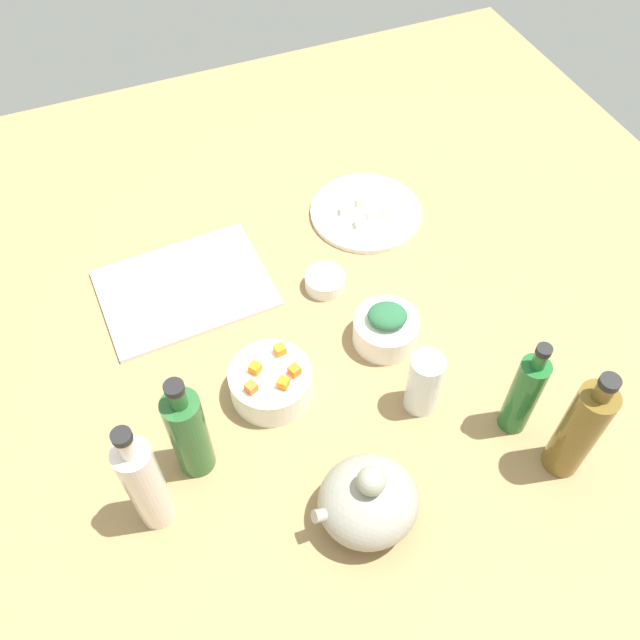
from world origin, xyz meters
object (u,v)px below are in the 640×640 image
bowl_small_side (325,281)px  bottle_0 (524,394)px  bowl_carrots (271,383)px  drinking_glass_0 (424,383)px  plate_tofu (366,212)px  bottle_3 (189,433)px  teapot (368,501)px  cutting_board (185,288)px  bowl_greens (386,330)px  bottle_2 (579,430)px  bottle_1 (145,483)px

bowl_small_side → bottle_0: bottle_0 is taller
bowl_carrots → drinking_glass_0: size_ratio=1.10×
plate_tofu → bottle_3: bottle_3 is taller
plate_tofu → bottle_3: (51.00, 43.52, 9.52)cm
bottle_3 → drinking_glass_0: bottle_3 is taller
teapot → cutting_board: bearing=-75.9°
bowl_greens → bottle_2: 38.61cm
bowl_small_side → bottle_1: 55.33cm
plate_tofu → bottle_1: bearing=40.1°
bowl_greens → drinking_glass_0: bearing=88.8°
plate_tofu → bottle_0: bottle_0 is taller
bowl_carrots → teapot: bearing=102.8°
teapot → bottle_2: (-33.94, 3.85, 5.27)cm
bottle_1 → drinking_glass_0: (-47.88, -2.20, -4.55)cm
bowl_greens → bottle_1: size_ratio=0.47×
bowl_greens → plate_tofu: bearing=-108.7°
bowl_greens → bottle_1: (48.20, 17.25, 8.24)cm
bowl_small_side → teapot: bearing=75.2°
bowl_carrots → teapot: 28.11cm
bowl_carrots → bowl_greens: bearing=-173.0°
bowl_greens → bottle_0: bearing=117.4°
bowl_small_side → bottle_2: 55.85cm
cutting_board → drinking_glass_0: bearing=127.4°
cutting_board → bottle_1: 47.75cm
bowl_small_side → bottle_2: size_ratio=0.32×
bowl_carrots → drinking_glass_0: 26.76cm
bottle_1 → drinking_glass_0: 48.15cm
bowl_small_side → bottle_1: size_ratio=0.31×
teapot → bottle_2: bottle_2 is taller
plate_tofu → bowl_small_side: bowl_small_side is taller
bowl_small_side → bottle_2: bottle_2 is taller
bowl_carrots → bottle_2: size_ratio=0.57×
bowl_greens → bottle_3: size_ratio=0.51×
cutting_board → plate_tofu: bearing=-171.9°
drinking_glass_0 → bottle_1: bearing=2.6°
plate_tofu → bottle_1: 78.05cm
cutting_board → bottle_0: bearing=131.3°
bottle_3 → plate_tofu: bearing=-139.5°
cutting_board → plate_tofu: 43.38cm
plate_tofu → teapot: size_ratio=1.42×
plate_tofu → bottle_3: 67.72cm
bottle_0 → drinking_glass_0: (13.06, -9.53, -2.87)cm
bowl_carrots → bottle_3: (16.08, 8.05, 6.99)cm
bowl_carrots → bottle_1: bearing=30.5°
cutting_board → plate_tofu: (-42.94, -6.14, 0.10)cm
bowl_greens → bottle_1: bottle_1 is taller
bowl_greens → drinking_glass_0: 15.49cm
teapot → bottle_1: bottle_1 is taller
bowl_greens → bottle_3: 42.12cm
cutting_board → bowl_carrots: (-8.02, 29.32, 2.64)cm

